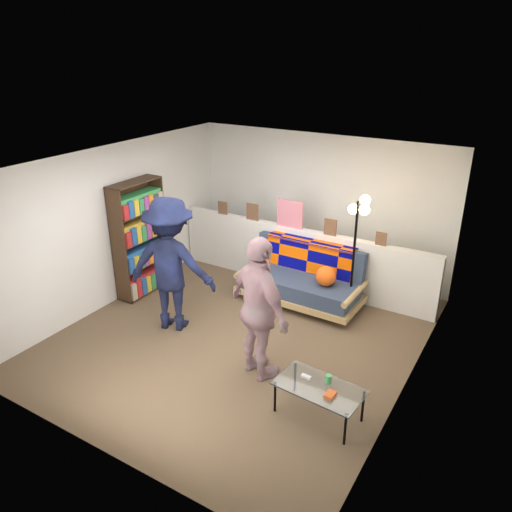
# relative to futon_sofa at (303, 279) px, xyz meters

# --- Properties ---
(ground) EXTENTS (5.00, 5.00, 0.00)m
(ground) POSITION_rel_futon_sofa_xyz_m (-0.28, -1.33, -0.38)
(ground) COLOR brown
(ground) RESTS_ON ground
(room_shell) EXTENTS (4.60, 5.05, 2.45)m
(room_shell) POSITION_rel_futon_sofa_xyz_m (-0.28, -0.86, 1.29)
(room_shell) COLOR silver
(room_shell) RESTS_ON ground
(half_wall_ledge) EXTENTS (4.45, 0.15, 1.00)m
(half_wall_ledge) POSITION_rel_futon_sofa_xyz_m (-0.28, 0.47, 0.12)
(half_wall_ledge) COLOR silver
(half_wall_ledge) RESTS_ON ground
(ledge_decor) EXTENTS (2.97, 0.02, 0.45)m
(ledge_decor) POSITION_rel_futon_sofa_xyz_m (-0.51, 0.45, 0.80)
(ledge_decor) COLOR brown
(ledge_decor) RESTS_ON half_wall_ledge
(futon_sofa) EXTENTS (1.90, 0.94, 0.81)m
(futon_sofa) POSITION_rel_futon_sofa_xyz_m (0.00, 0.00, 0.00)
(futon_sofa) COLOR tan
(futon_sofa) RESTS_ON ground
(bookshelf) EXTENTS (0.30, 0.91, 1.83)m
(bookshelf) POSITION_rel_futon_sofa_xyz_m (-2.36, -1.01, 0.47)
(bookshelf) COLOR black
(bookshelf) RESTS_ON ground
(coffee_table) EXTENTS (0.98, 0.59, 0.49)m
(coffee_table) POSITION_rel_futon_sofa_xyz_m (1.31, -2.26, -0.01)
(coffee_table) COLOR black
(coffee_table) RESTS_ON ground
(floor_lamp) EXTENTS (0.36, 0.34, 1.81)m
(floor_lamp) POSITION_rel_futon_sofa_xyz_m (0.79, 0.07, 0.90)
(floor_lamp) COLOR black
(floor_lamp) RESTS_ON ground
(person_left) EXTENTS (1.38, 1.03, 1.90)m
(person_left) POSITION_rel_futon_sofa_xyz_m (-1.24, -1.58, 0.57)
(person_left) COLOR black
(person_left) RESTS_ON ground
(person_right) EXTENTS (1.13, 0.85, 1.78)m
(person_right) POSITION_rel_futon_sofa_xyz_m (0.38, -1.94, 0.51)
(person_right) COLOR pink
(person_right) RESTS_ON ground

